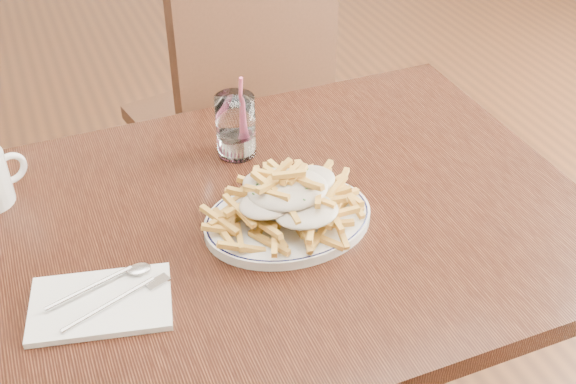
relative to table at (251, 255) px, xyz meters
name	(u,v)px	position (x,y,z in m)	size (l,w,h in m)	color
table	(251,255)	(0.00, 0.00, 0.00)	(1.20, 0.80, 0.75)	black
chair_far	(239,110)	(0.21, 0.69, -0.12)	(0.52, 0.52, 0.96)	#321C10
fries_plate	(288,220)	(0.06, -0.03, 0.09)	(0.35, 0.32, 0.02)	white
loaded_fries	(288,196)	(0.06, -0.03, 0.14)	(0.29, 0.24, 0.08)	gold
napkin	(101,303)	(-0.28, -0.10, 0.08)	(0.21, 0.14, 0.01)	white
cutlery	(99,297)	(-0.28, -0.10, 0.09)	(0.20, 0.13, 0.01)	silver
water_glass	(236,129)	(0.05, 0.21, 0.13)	(0.08, 0.08, 0.17)	white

